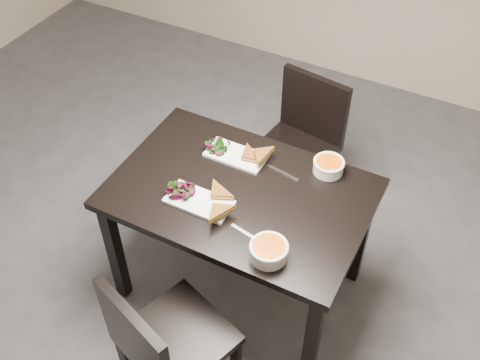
{
  "coord_description": "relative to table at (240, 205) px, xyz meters",
  "views": [
    {
      "loc": [
        1.29,
        -1.35,
        2.67
      ],
      "look_at": [
        0.44,
        0.29,
        0.82
      ],
      "focal_mm": 42.67,
      "sensor_mm": 36.0,
      "label": 1
    }
  ],
  "objects": [
    {
      "name": "ground",
      "position": [
        -0.44,
        -0.29,
        -0.65
      ],
      "size": [
        5.0,
        5.0,
        0.0
      ],
      "primitive_type": "plane",
      "color": "#47474C",
      "rests_on": "ground"
    },
    {
      "name": "table",
      "position": [
        0.0,
        0.0,
        0.0
      ],
      "size": [
        1.2,
        0.8,
        0.75
      ],
      "color": "black",
      "rests_on": "ground"
    },
    {
      "name": "chair_near",
      "position": [
        -0.0,
        -0.71,
        -0.17
      ],
      "size": [
        0.54,
        0.54,
        0.85
      ],
      "rotation": [
        0.0,
        0.0,
        -0.34
      ],
      "color": "black",
      "rests_on": "ground"
    },
    {
      "name": "chair_far",
      "position": [
        0.01,
        0.77,
        -0.17
      ],
      "size": [
        0.48,
        0.48,
        0.85
      ],
      "rotation": [
        0.0,
        0.0,
        -0.15
      ],
      "color": "black",
      "rests_on": "ground"
    },
    {
      "name": "plate_near",
      "position": [
        -0.13,
        -0.15,
        0.11
      ],
      "size": [
        0.31,
        0.15,
        0.02
      ],
      "primitive_type": "cube",
      "color": "white",
      "rests_on": "table"
    },
    {
      "name": "sandwich_near",
      "position": [
        -0.07,
        -0.14,
        0.14
      ],
      "size": [
        0.19,
        0.17,
        0.05
      ],
      "primitive_type": null,
      "rotation": [
        0.0,
        0.0,
        0.41
      ],
      "color": "#975E1F",
      "rests_on": "plate_near"
    },
    {
      "name": "salad_near",
      "position": [
        -0.23,
        -0.15,
        0.14
      ],
      "size": [
        0.1,
        0.09,
        0.04
      ],
      "primitive_type": null,
      "color": "black",
      "rests_on": "plate_near"
    },
    {
      "name": "soup_bowl_near",
      "position": [
        0.28,
        -0.29,
        0.14
      ],
      "size": [
        0.17,
        0.17,
        0.07
      ],
      "color": "white",
      "rests_on": "table"
    },
    {
      "name": "cutlery_near",
      "position": [
        0.15,
        -0.22,
        0.1
      ],
      "size": [
        0.18,
        0.05,
        0.0
      ],
      "primitive_type": "cube",
      "rotation": [
        0.0,
        0.0,
        -0.19
      ],
      "color": "silver",
      "rests_on": "table"
    },
    {
      "name": "plate_far",
      "position": [
        -0.13,
        0.2,
        0.11
      ],
      "size": [
        0.3,
        0.15,
        0.01
      ],
      "primitive_type": "cube",
      "color": "white",
      "rests_on": "table"
    },
    {
      "name": "sandwich_far",
      "position": [
        -0.06,
        0.18,
        0.14
      ],
      "size": [
        0.17,
        0.14,
        0.05
      ],
      "primitive_type": null,
      "rotation": [
        0.0,
        0.0,
        0.2
      ],
      "color": "#975E1F",
      "rests_on": "plate_far"
    },
    {
      "name": "salad_far",
      "position": [
        -0.23,
        0.2,
        0.13
      ],
      "size": [
        0.09,
        0.08,
        0.04
      ],
      "primitive_type": null,
      "color": "black",
      "rests_on": "plate_far"
    },
    {
      "name": "soup_bowl_far",
      "position": [
        0.32,
        0.31,
        0.14
      ],
      "size": [
        0.15,
        0.15,
        0.07
      ],
      "color": "white",
      "rests_on": "table"
    },
    {
      "name": "cutlery_far",
      "position": [
        0.13,
        0.2,
        0.1
      ],
      "size": [
        0.18,
        0.05,
        0.0
      ],
      "primitive_type": "cube",
      "rotation": [
        0.0,
        0.0,
        -0.17
      ],
      "color": "silver",
      "rests_on": "table"
    }
  ]
}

